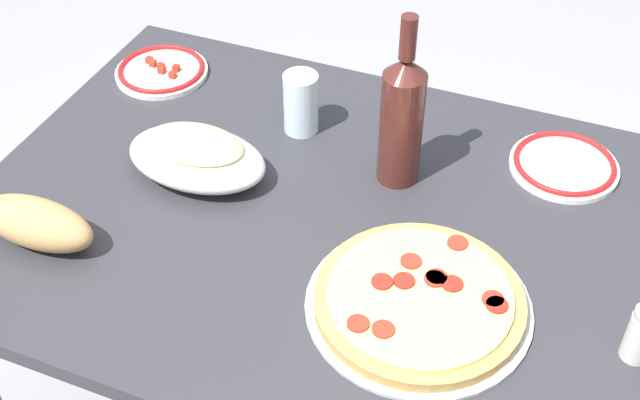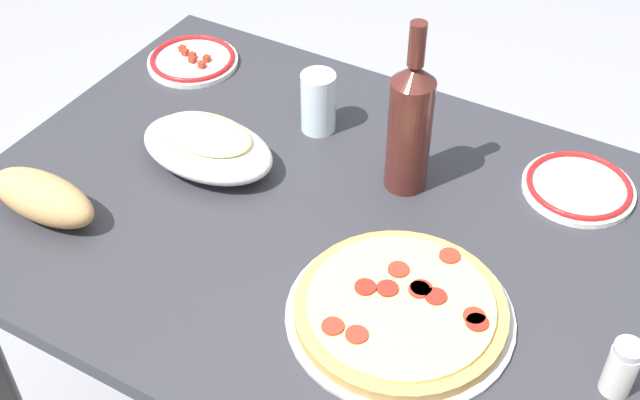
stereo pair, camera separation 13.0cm
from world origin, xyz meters
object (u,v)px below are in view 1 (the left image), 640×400
bread_loaf (36,223)px  pepperoni_pizza (419,301)px  side_plate_near (161,71)px  water_glass (301,103)px  side_plate_far (564,165)px  wine_bottle (402,117)px  baked_pasta_dish (196,156)px  dining_table (320,276)px

bread_loaf → pepperoni_pizza: bearing=-171.4°
pepperoni_pizza → bread_loaf: bearing=8.6°
side_plate_near → bread_loaf: bearing=97.1°
water_glass → side_plate_far: water_glass is taller
side_plate_far → pepperoni_pizza: bearing=70.3°
wine_bottle → side_plate_near: wine_bottle is taller
wine_bottle → water_glass: 0.22m
pepperoni_pizza → baked_pasta_dish: baked_pasta_dish is taller
dining_table → wine_bottle: 0.31m
water_glass → side_plate_far: bearing=-172.1°
dining_table → side_plate_far: bearing=-142.8°
dining_table → bread_loaf: size_ratio=5.67×
bread_loaf → wine_bottle: bearing=-142.7°
pepperoni_pizza → bread_loaf: size_ratio=1.65×
wine_bottle → side_plate_far: (-0.25, -0.12, -0.11)m
dining_table → water_glass: (0.11, -0.19, 0.20)m
dining_table → baked_pasta_dish: size_ratio=4.62×
baked_pasta_dish → side_plate_near: baked_pasta_dish is taller
water_glass → bread_loaf: water_glass is taller
side_plate_near → side_plate_far: 0.77m
water_glass → baked_pasta_dish: bearing=58.6°
pepperoni_pizza → side_plate_near: pepperoni_pizza is taller
wine_bottle → bread_loaf: 0.58m
dining_table → pepperoni_pizza: (-0.20, 0.13, 0.16)m
side_plate_near → bread_loaf: (-0.06, 0.47, 0.03)m
baked_pasta_dish → wine_bottle: wine_bottle is taller
water_glass → side_plate_near: 0.33m
baked_pasta_dish → bread_loaf: bearing=56.8°
water_glass → side_plate_far: 0.46m
baked_pasta_dish → wine_bottle: size_ratio=0.80×
wine_bottle → dining_table: bearing=57.8°
baked_pasta_dish → wine_bottle: (-0.31, -0.12, 0.08)m
pepperoni_pizza → side_plate_far: size_ratio=1.76×
water_glass → dining_table: bearing=120.4°
baked_pasta_dish → side_plate_far: size_ratio=1.32×
pepperoni_pizza → wine_bottle: size_ratio=1.07×
wine_bottle → side_plate_near: size_ratio=1.68×
side_plate_far → bread_loaf: (0.71, 0.47, 0.03)m
baked_pasta_dish → dining_table: bearing=176.4°
pepperoni_pizza → wine_bottle: bearing=-66.0°
side_plate_near → side_plate_far: size_ratio=0.98×
pepperoni_pizza → baked_pasta_dish: size_ratio=1.34×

